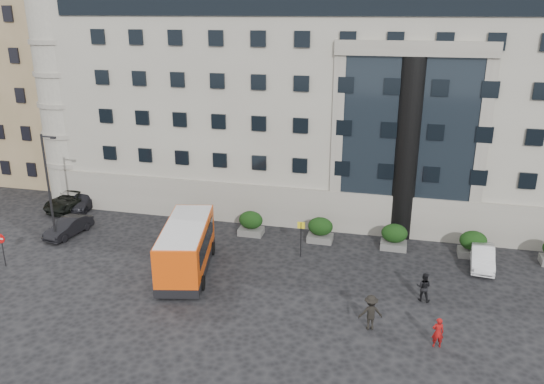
{
  "coord_description": "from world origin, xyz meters",
  "views": [
    {
      "loc": [
        11.38,
        -27.19,
        15.89
      ],
      "look_at": [
        3.86,
        3.54,
        5.0
      ],
      "focal_mm": 35.0,
      "sensor_mm": 36.0,
      "label": 1
    }
  ],
  "objects_px": {
    "hedge_d": "(394,236)",
    "pedestrian_c": "(371,312)",
    "pedestrian_b": "(424,287)",
    "hedge_b": "(251,223)",
    "minibus": "(186,246)",
    "white_taxi": "(482,257)",
    "no_entry_sign": "(1,243)",
    "hedge_e": "(473,244)",
    "pedestrian_a": "(438,332)",
    "red_truck": "(142,171)",
    "street_lamp": "(49,185)",
    "hedge_a": "(185,217)",
    "parked_car_d": "(74,199)",
    "bus_stop_sign": "(301,233)",
    "parked_car_c": "(84,200)",
    "parked_car_b": "(68,227)",
    "hedge_c": "(320,229)"
  },
  "relations": [
    {
      "from": "hedge_b",
      "to": "minibus",
      "type": "bearing_deg",
      "value": -109.81
    },
    {
      "from": "hedge_a",
      "to": "red_truck",
      "type": "relative_size",
      "value": 0.4
    },
    {
      "from": "hedge_d",
      "to": "white_taxi",
      "type": "distance_m",
      "value": 5.86
    },
    {
      "from": "minibus",
      "to": "red_truck",
      "type": "height_order",
      "value": "minibus"
    },
    {
      "from": "minibus",
      "to": "parked_car_c",
      "type": "bearing_deg",
      "value": 133.18
    },
    {
      "from": "red_truck",
      "to": "parked_car_b",
      "type": "distance_m",
      "value": 12.66
    },
    {
      "from": "hedge_a",
      "to": "minibus",
      "type": "xyz_separation_m",
      "value": [
        2.83,
        -6.58,
        0.82
      ]
    },
    {
      "from": "hedge_a",
      "to": "no_entry_sign",
      "type": "bearing_deg",
      "value": -135.52
    },
    {
      "from": "hedge_d",
      "to": "parked_car_c",
      "type": "relative_size",
      "value": 0.39
    },
    {
      "from": "bus_stop_sign",
      "to": "minibus",
      "type": "relative_size",
      "value": 0.32
    },
    {
      "from": "street_lamp",
      "to": "red_truck",
      "type": "relative_size",
      "value": 1.73
    },
    {
      "from": "hedge_d",
      "to": "red_truck",
      "type": "height_order",
      "value": "red_truck"
    },
    {
      "from": "hedge_c",
      "to": "red_truck",
      "type": "xyz_separation_m",
      "value": [
        -18.71,
        9.3,
        0.34
      ]
    },
    {
      "from": "hedge_e",
      "to": "parked_car_d",
      "type": "xyz_separation_m",
      "value": [
        -31.68,
        1.96,
        -0.15
      ]
    },
    {
      "from": "bus_stop_sign",
      "to": "hedge_a",
      "type": "bearing_deg",
      "value": 163.58
    },
    {
      "from": "hedge_c",
      "to": "hedge_d",
      "type": "distance_m",
      "value": 5.2
    },
    {
      "from": "pedestrian_b",
      "to": "hedge_d",
      "type": "bearing_deg",
      "value": -64.83
    },
    {
      "from": "no_entry_sign",
      "to": "red_truck",
      "type": "height_order",
      "value": "red_truck"
    },
    {
      "from": "hedge_a",
      "to": "no_entry_sign",
      "type": "height_order",
      "value": "no_entry_sign"
    },
    {
      "from": "street_lamp",
      "to": "bus_stop_sign",
      "type": "bearing_deg",
      "value": 6.54
    },
    {
      "from": "white_taxi",
      "to": "parked_car_b",
      "type": "bearing_deg",
      "value": -171.55
    },
    {
      "from": "no_entry_sign",
      "to": "pedestrian_c",
      "type": "height_order",
      "value": "no_entry_sign"
    },
    {
      "from": "street_lamp",
      "to": "pedestrian_a",
      "type": "xyz_separation_m",
      "value": [
        25.94,
        -6.42,
        -3.55
      ]
    },
    {
      "from": "white_taxi",
      "to": "pedestrian_c",
      "type": "xyz_separation_m",
      "value": [
        -6.62,
        -8.99,
        0.31
      ]
    },
    {
      "from": "hedge_e",
      "to": "pedestrian_a",
      "type": "relative_size",
      "value": 1.13
    },
    {
      "from": "bus_stop_sign",
      "to": "pedestrian_c",
      "type": "relative_size",
      "value": 1.29
    },
    {
      "from": "hedge_e",
      "to": "pedestrian_a",
      "type": "height_order",
      "value": "hedge_e"
    },
    {
      "from": "white_taxi",
      "to": "street_lamp",
      "type": "bearing_deg",
      "value": -168.72
    },
    {
      "from": "minibus",
      "to": "pedestrian_c",
      "type": "bearing_deg",
      "value": -30.66
    },
    {
      "from": "pedestrian_b",
      "to": "hedge_b",
      "type": "bearing_deg",
      "value": -18.92
    },
    {
      "from": "bus_stop_sign",
      "to": "red_truck",
      "type": "bearing_deg",
      "value": 145.81
    },
    {
      "from": "hedge_a",
      "to": "hedge_d",
      "type": "xyz_separation_m",
      "value": [
        15.6,
        0.0,
        0.0
      ]
    },
    {
      "from": "street_lamp",
      "to": "parked_car_c",
      "type": "distance_m",
      "value": 8.18
    },
    {
      "from": "parked_car_d",
      "to": "pedestrian_a",
      "type": "relative_size",
      "value": 3.45
    },
    {
      "from": "parked_car_b",
      "to": "pedestrian_a",
      "type": "height_order",
      "value": "pedestrian_a"
    },
    {
      "from": "red_truck",
      "to": "white_taxi",
      "type": "height_order",
      "value": "red_truck"
    },
    {
      "from": "hedge_c",
      "to": "white_taxi",
      "type": "distance_m",
      "value": 10.97
    },
    {
      "from": "hedge_d",
      "to": "no_entry_sign",
      "type": "xyz_separation_m",
      "value": [
        -24.6,
        -8.84,
        0.72
      ]
    },
    {
      "from": "hedge_b",
      "to": "pedestrian_a",
      "type": "height_order",
      "value": "hedge_b"
    },
    {
      "from": "hedge_e",
      "to": "street_lamp",
      "type": "xyz_separation_m",
      "value": [
        -28.74,
        -4.8,
        3.44
      ]
    },
    {
      "from": "hedge_b",
      "to": "pedestrian_c",
      "type": "bearing_deg",
      "value": -47.77
    },
    {
      "from": "hedge_b",
      "to": "bus_stop_sign",
      "type": "height_order",
      "value": "bus_stop_sign"
    },
    {
      "from": "hedge_b",
      "to": "hedge_e",
      "type": "xyz_separation_m",
      "value": [
        15.6,
        0.0,
        0.0
      ]
    },
    {
      "from": "hedge_b",
      "to": "white_taxi",
      "type": "height_order",
      "value": "hedge_b"
    },
    {
      "from": "hedge_d",
      "to": "pedestrian_c",
      "type": "xyz_separation_m",
      "value": [
        -0.94,
        -10.42,
        0.05
      ]
    },
    {
      "from": "red_truck",
      "to": "parked_car_c",
      "type": "height_order",
      "value": "red_truck"
    },
    {
      "from": "hedge_c",
      "to": "parked_car_d",
      "type": "distance_m",
      "value": 21.37
    },
    {
      "from": "hedge_d",
      "to": "hedge_e",
      "type": "xyz_separation_m",
      "value": [
        5.2,
        0.0,
        0.0
      ]
    },
    {
      "from": "parked_car_b",
      "to": "pedestrian_b",
      "type": "relative_size",
      "value": 2.32
    },
    {
      "from": "hedge_a",
      "to": "pedestrian_b",
      "type": "distance_m",
      "value": 18.7
    }
  ]
}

